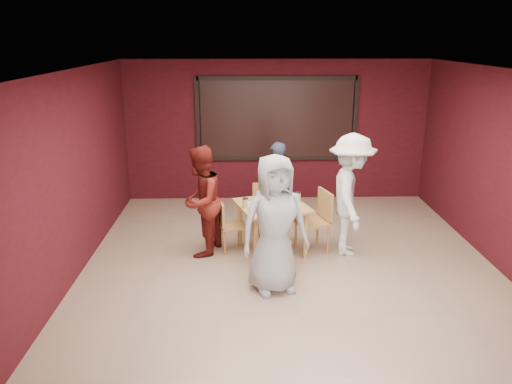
{
  "coord_description": "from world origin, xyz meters",
  "views": [
    {
      "loc": [
        -0.67,
        -6.36,
        3.24
      ],
      "look_at": [
        -0.48,
        0.79,
        0.98
      ],
      "focal_mm": 35.0,
      "sensor_mm": 36.0,
      "label": 1
    }
  ],
  "objects_px": {
    "diner_back": "(276,184)",
    "chair_front": "(277,245)",
    "dining_table": "(272,211)",
    "chair_right": "(317,217)",
    "diner_left": "(201,201)",
    "diner_right": "(351,195)",
    "chair_left": "(228,223)",
    "chair_back": "(264,206)",
    "diner_front": "(274,224)"
  },
  "relations": [
    {
      "from": "chair_back",
      "to": "diner_left",
      "type": "distance_m",
      "value": 1.35
    },
    {
      "from": "chair_right",
      "to": "diner_right",
      "type": "height_order",
      "value": "diner_right"
    },
    {
      "from": "dining_table",
      "to": "chair_right",
      "type": "bearing_deg",
      "value": 4.25
    },
    {
      "from": "chair_left",
      "to": "chair_front",
      "type": "bearing_deg",
      "value": -49.57
    },
    {
      "from": "chair_front",
      "to": "diner_left",
      "type": "height_order",
      "value": "diner_left"
    },
    {
      "from": "chair_left",
      "to": "chair_right",
      "type": "relative_size",
      "value": 0.83
    },
    {
      "from": "diner_front",
      "to": "chair_back",
      "type": "bearing_deg",
      "value": 74.44
    },
    {
      "from": "chair_left",
      "to": "diner_back",
      "type": "bearing_deg",
      "value": 53.18
    },
    {
      "from": "chair_front",
      "to": "diner_front",
      "type": "bearing_deg",
      "value": -98.76
    },
    {
      "from": "diner_back",
      "to": "chair_front",
      "type": "bearing_deg",
      "value": 65.74
    },
    {
      "from": "diner_back",
      "to": "chair_left",
      "type": "bearing_deg",
      "value": 32.32
    },
    {
      "from": "chair_back",
      "to": "diner_left",
      "type": "relative_size",
      "value": 0.5
    },
    {
      "from": "dining_table",
      "to": "diner_right",
      "type": "bearing_deg",
      "value": -2.07
    },
    {
      "from": "diner_back",
      "to": "diner_left",
      "type": "xyz_separation_m",
      "value": [
        -1.22,
        -1.18,
        0.09
      ]
    },
    {
      "from": "diner_front",
      "to": "diner_left",
      "type": "distance_m",
      "value": 1.57
    },
    {
      "from": "chair_front",
      "to": "chair_right",
      "type": "relative_size",
      "value": 0.8
    },
    {
      "from": "diner_back",
      "to": "diner_left",
      "type": "distance_m",
      "value": 1.7
    },
    {
      "from": "chair_right",
      "to": "chair_back",
      "type": "bearing_deg",
      "value": 135.3
    },
    {
      "from": "diner_left",
      "to": "chair_right",
      "type": "bearing_deg",
      "value": 109.94
    },
    {
      "from": "chair_front",
      "to": "diner_front",
      "type": "distance_m",
      "value": 0.66
    },
    {
      "from": "chair_right",
      "to": "diner_back",
      "type": "height_order",
      "value": "diner_back"
    },
    {
      "from": "chair_right",
      "to": "diner_right",
      "type": "distance_m",
      "value": 0.62
    },
    {
      "from": "chair_back",
      "to": "chair_left",
      "type": "xyz_separation_m",
      "value": [
        -0.58,
        -0.75,
        -0.02
      ]
    },
    {
      "from": "dining_table",
      "to": "chair_right",
      "type": "xyz_separation_m",
      "value": [
        0.71,
        0.05,
        -0.14
      ]
    },
    {
      "from": "chair_back",
      "to": "diner_right",
      "type": "height_order",
      "value": "diner_right"
    },
    {
      "from": "diner_right",
      "to": "diner_front",
      "type": "bearing_deg",
      "value": 139.93
    },
    {
      "from": "diner_front",
      "to": "diner_back",
      "type": "xyz_separation_m",
      "value": [
        0.18,
        2.36,
        -0.17
      ]
    },
    {
      "from": "chair_left",
      "to": "dining_table",
      "type": "bearing_deg",
      "value": -7.21
    },
    {
      "from": "chair_right",
      "to": "dining_table",
      "type": "bearing_deg",
      "value": -175.75
    },
    {
      "from": "dining_table",
      "to": "chair_front",
      "type": "relative_size",
      "value": 1.6
    },
    {
      "from": "chair_back",
      "to": "dining_table",
      "type": "bearing_deg",
      "value": -84.15
    },
    {
      "from": "diner_right",
      "to": "chair_back",
      "type": "bearing_deg",
      "value": 62.16
    },
    {
      "from": "chair_left",
      "to": "diner_left",
      "type": "xyz_separation_m",
      "value": [
        -0.41,
        -0.1,
        0.39
      ]
    },
    {
      "from": "dining_table",
      "to": "diner_front",
      "type": "height_order",
      "value": "diner_front"
    },
    {
      "from": "chair_left",
      "to": "diner_front",
      "type": "bearing_deg",
      "value": -63.61
    },
    {
      "from": "dining_table",
      "to": "chair_right",
      "type": "distance_m",
      "value": 0.72
    },
    {
      "from": "chair_right",
      "to": "diner_front",
      "type": "xyz_separation_m",
      "value": [
        -0.74,
        -1.24,
        0.37
      ]
    },
    {
      "from": "chair_left",
      "to": "diner_right",
      "type": "relative_size",
      "value": 0.43
    },
    {
      "from": "chair_left",
      "to": "diner_right",
      "type": "height_order",
      "value": "diner_right"
    },
    {
      "from": "dining_table",
      "to": "chair_left",
      "type": "distance_m",
      "value": 0.71
    },
    {
      "from": "chair_back",
      "to": "chair_left",
      "type": "height_order",
      "value": "chair_back"
    },
    {
      "from": "diner_left",
      "to": "diner_right",
      "type": "xyz_separation_m",
      "value": [
        2.26,
        -0.03,
        0.09
      ]
    },
    {
      "from": "chair_back",
      "to": "diner_front",
      "type": "relative_size",
      "value": 0.46
    },
    {
      "from": "dining_table",
      "to": "diner_right",
      "type": "relative_size",
      "value": 0.66
    },
    {
      "from": "chair_left",
      "to": "chair_back",
      "type": "bearing_deg",
      "value": 52.11
    },
    {
      "from": "diner_right",
      "to": "diner_back",
      "type": "bearing_deg",
      "value": 47.35
    },
    {
      "from": "diner_right",
      "to": "chair_right",
      "type": "bearing_deg",
      "value": 85.58
    },
    {
      "from": "chair_left",
      "to": "diner_front",
      "type": "distance_m",
      "value": 1.5
    },
    {
      "from": "diner_left",
      "to": "chair_left",
      "type": "bearing_deg",
      "value": 121.11
    },
    {
      "from": "diner_left",
      "to": "diner_right",
      "type": "height_order",
      "value": "diner_right"
    }
  ]
}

